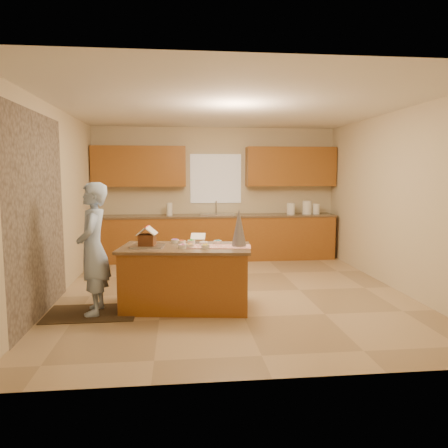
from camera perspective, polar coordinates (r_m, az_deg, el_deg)
The scene contains 28 objects.
floor at distance 6.48m, azimuth 1.08°, elevation -9.02°, with size 5.50×5.50×0.00m, color tan.
ceiling at distance 6.31m, azimuth 1.14°, elevation 15.32°, with size 5.50×5.50×0.00m, color silver.
wall_back at distance 8.98m, azimuth -1.12°, elevation 4.13°, with size 5.50×5.50×0.00m, color beige.
wall_front at distance 3.55m, azimuth 6.76°, elevation 0.08°, with size 5.50×5.50×0.00m, color beige.
wall_left at distance 6.43m, azimuth -21.60°, elevation 2.62°, with size 5.50×5.50×0.00m, color beige.
wall_right at distance 7.02m, azimuth 21.83°, elevation 2.92°, with size 5.50×5.50×0.00m, color beige.
stone_accent at distance 5.67m, azimuth -23.50°, elevation 1.03°, with size 2.50×2.50×0.00m, color gray.
window_curtain at distance 8.94m, azimuth -1.11°, elevation 6.04°, with size 1.05×0.03×1.00m, color white.
back_counter_base at distance 8.77m, azimuth -0.94°, elevation -1.91°, with size 4.80×0.60×0.88m, color brown.
back_counter_top at distance 8.71m, azimuth -0.94°, elevation 1.08°, with size 4.85×0.63×0.04m, color brown.
upper_cabinet_left at distance 8.79m, azimuth -11.23°, elevation 7.53°, with size 1.85×0.35×0.80m, color #9F5A22.
upper_cabinet_right at distance 9.06m, azimuth 8.87°, elevation 7.55°, with size 1.85×0.35×0.80m, color #9F5A22.
sink at distance 8.71m, azimuth -0.94°, elevation 1.01°, with size 0.70×0.45×0.12m, color silver.
faucet at distance 8.88m, azimuth -1.05°, elevation 2.22°, with size 0.03×0.03×0.28m, color silver.
island_base at distance 5.67m, azimuth -5.10°, elevation -7.25°, with size 1.60×0.80×0.78m, color brown.
island_top at distance 5.58m, azimuth -5.15°, elevation -3.18°, with size 1.67×0.87×0.04m, color brown.
table_runner at distance 5.55m, azimuth -1.04°, elevation -3.00°, with size 0.89×0.32×0.01m, color #9E190B.
baking_tray at distance 5.61m, azimuth -10.17°, elevation -2.90°, with size 0.41×0.30×0.02m, color silver.
cookbook at distance 5.89m, azimuth -3.48°, elevation -1.69°, with size 0.20×0.02×0.16m, color white.
tinsel_tree at distance 5.55m, azimuth 2.01°, elevation -0.48°, with size 0.20×0.20×0.49m, color #ABAAB6.
rug at distance 5.77m, azimuth -17.22°, elevation -11.26°, with size 1.11×0.73×0.01m, color black.
boy at distance 5.56m, azimuth -17.01°, elevation -3.14°, with size 0.60×0.39×1.64m, color #A3BFE8.
canister_a at distance 8.97m, azimuth 8.90°, elevation 2.04°, with size 0.17×0.17×0.23m, color white.
canister_b at distance 9.07m, azimuth 11.00°, elevation 2.18°, with size 0.19×0.19×0.27m, color white.
canister_c at distance 9.13m, azimuth 12.17°, elevation 1.98°, with size 0.15×0.15×0.21m, color white.
paper_towel at distance 8.66m, azimuth -7.27°, elevation 1.97°, with size 0.12×0.12×0.25m, color white.
gingerbread_house at distance 5.60m, azimuth -10.19°, elevation -1.85°, with size 0.28×0.28×0.25m.
candy_bowls at distance 5.64m, azimuth -4.11°, elevation -2.63°, with size 0.68×0.60×0.05m.
Camera 1 is at (-0.79, -6.18, 1.76)m, focal length 34.35 mm.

